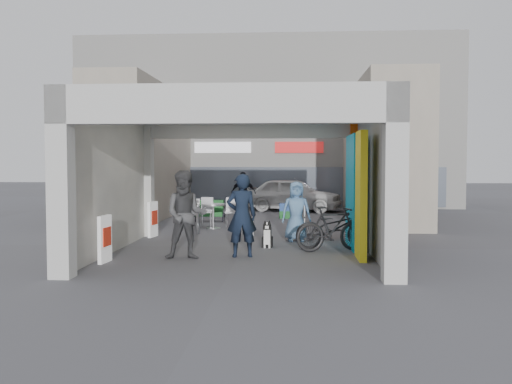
# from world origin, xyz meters

# --- Properties ---
(ground) EXTENTS (90.00, 90.00, 0.00)m
(ground) POSITION_xyz_m (0.00, 0.00, 0.00)
(ground) COLOR #504F54
(ground) RESTS_ON ground
(arcade_canopy) EXTENTS (6.40, 6.45, 6.40)m
(arcade_canopy) POSITION_xyz_m (0.54, -0.82, 2.30)
(arcade_canopy) COLOR #B4B3AF
(arcade_canopy) RESTS_ON ground
(far_building) EXTENTS (18.00, 4.08, 8.00)m
(far_building) POSITION_xyz_m (-0.00, 13.99, 3.99)
(far_building) COLOR silver
(far_building) RESTS_ON ground
(plaza_bldg_left) EXTENTS (2.00, 9.00, 5.00)m
(plaza_bldg_left) POSITION_xyz_m (-4.50, 7.50, 2.50)
(plaza_bldg_left) COLOR #A09585
(plaza_bldg_left) RESTS_ON ground
(plaza_bldg_right) EXTENTS (2.00, 9.00, 5.00)m
(plaza_bldg_right) POSITION_xyz_m (4.50, 7.50, 2.50)
(plaza_bldg_right) COLOR #A09585
(plaza_bldg_right) RESTS_ON ground
(bollard_left) EXTENTS (0.09, 0.09, 0.90)m
(bollard_left) POSITION_xyz_m (-1.59, 2.57, 0.45)
(bollard_left) COLOR #97999F
(bollard_left) RESTS_ON ground
(bollard_center) EXTENTS (0.09, 0.09, 0.86)m
(bollard_center) POSITION_xyz_m (0.07, 2.27, 0.43)
(bollard_center) COLOR #97999F
(bollard_center) RESTS_ON ground
(bollard_right) EXTENTS (0.09, 0.09, 0.98)m
(bollard_right) POSITION_xyz_m (1.56, 2.36, 0.49)
(bollard_right) COLOR #97999F
(bollard_right) RESTS_ON ground
(advert_board_near) EXTENTS (0.15, 0.56, 1.00)m
(advert_board_near) POSITION_xyz_m (-2.75, -2.37, 0.51)
(advert_board_near) COLOR white
(advert_board_near) RESTS_ON ground
(advert_board_far) EXTENTS (0.17, 0.56, 1.00)m
(advert_board_far) POSITION_xyz_m (-2.75, 1.78, 0.51)
(advert_board_far) COLOR white
(advert_board_far) RESTS_ON ground
(cafe_set) EXTENTS (1.58, 1.27, 0.95)m
(cafe_set) POSITION_xyz_m (-1.45, 4.23, 0.34)
(cafe_set) COLOR #ABABB0
(cafe_set) RESTS_ON ground
(produce_stand) EXTENTS (1.15, 0.62, 0.75)m
(produce_stand) POSITION_xyz_m (-1.75, 6.09, 0.30)
(produce_stand) COLOR black
(produce_stand) RESTS_ON ground
(crate_stack) EXTENTS (0.46, 0.37, 0.56)m
(crate_stack) POSITION_xyz_m (0.94, 7.43, 0.28)
(crate_stack) COLOR #18561F
(crate_stack) RESTS_ON ground
(border_collie) EXTENTS (0.25, 0.50, 0.69)m
(border_collie) POSITION_xyz_m (0.58, -0.04, 0.27)
(border_collie) COLOR black
(border_collie) RESTS_ON ground
(man_with_dog) EXTENTS (0.76, 0.59, 1.86)m
(man_with_dog) POSITION_xyz_m (0.07, -1.47, 0.93)
(man_with_dog) COLOR black
(man_with_dog) RESTS_ON ground
(man_back_turned) EXTENTS (1.03, 0.85, 1.94)m
(man_back_turned) POSITION_xyz_m (-1.11, -1.85, 0.97)
(man_back_turned) COLOR #414143
(man_back_turned) RESTS_ON ground
(man_elderly) EXTENTS (0.84, 0.60, 1.61)m
(man_elderly) POSITION_xyz_m (1.31, 1.17, 0.80)
(man_elderly) COLOR #557AA5
(man_elderly) RESTS_ON ground
(man_crates) EXTENTS (1.02, 0.43, 1.73)m
(man_crates) POSITION_xyz_m (-0.81, 9.26, 0.86)
(man_crates) COLOR black
(man_crates) RESTS_ON ground
(bicycle_front) EXTENTS (2.10, 1.16, 1.04)m
(bicycle_front) POSITION_xyz_m (2.25, -0.07, 0.52)
(bicycle_front) COLOR black
(bicycle_front) RESTS_ON ground
(bicycle_rear) EXTENTS (1.87, 1.07, 1.08)m
(bicycle_rear) POSITION_xyz_m (2.15, -0.54, 0.54)
(bicycle_rear) COLOR black
(bicycle_rear) RESTS_ON ground
(white_van) EXTENTS (4.55, 2.74, 1.45)m
(white_van) POSITION_xyz_m (1.21, 10.57, 0.72)
(white_van) COLOR silver
(white_van) RESTS_ON ground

